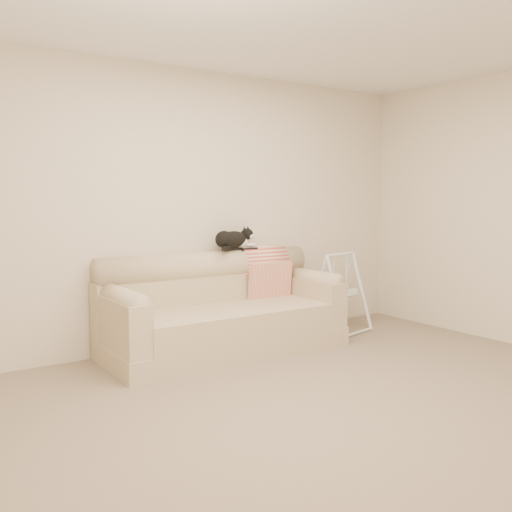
{
  "coord_description": "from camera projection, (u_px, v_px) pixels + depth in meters",
  "views": [
    {
      "loc": [
        -2.56,
        -2.85,
        1.41
      ],
      "look_at": [
        0.21,
        1.27,
        0.9
      ],
      "focal_mm": 40.0,
      "sensor_mm": 36.0,
      "label": 1
    }
  ],
  "objects": [
    {
      "name": "tuxedo_cat",
      "position": [
        233.0,
        239.0,
        5.53
      ],
      "size": [
        0.53,
        0.38,
        0.22
      ],
      "color": "black",
      "rests_on": "sofa"
    },
    {
      "name": "remote_b",
      "position": [
        249.0,
        249.0,
        5.6
      ],
      "size": [
        0.17,
        0.05,
        0.02
      ],
      "color": "black",
      "rests_on": "sofa"
    },
    {
      "name": "sofa",
      "position": [
        221.0,
        313.0,
        5.25
      ],
      "size": [
        2.2,
        0.93,
        0.9
      ],
      "color": "tan",
      "rests_on": "ground"
    },
    {
      "name": "remote_a",
      "position": [
        231.0,
        249.0,
        5.54
      ],
      "size": [
        0.18,
        0.07,
        0.03
      ],
      "color": "black",
      "rests_on": "sofa"
    },
    {
      "name": "baby_swing",
      "position": [
        339.0,
        292.0,
        6.04
      ],
      "size": [
        0.61,
        0.64,
        0.83
      ],
      "color": "white",
      "rests_on": "ground"
    },
    {
      "name": "room_shell",
      "position": [
        337.0,
        180.0,
        3.76
      ],
      "size": [
        5.04,
        4.04,
        2.6
      ],
      "color": "beige",
      "rests_on": "ground"
    },
    {
      "name": "ground_plane",
      "position": [
        333.0,
        403.0,
        3.92
      ],
      "size": [
        5.0,
        5.0,
        0.0
      ],
      "primitive_type": "plane",
      "color": "#776556",
      "rests_on": "ground"
    },
    {
      "name": "throw_blanket",
      "position": [
        262.0,
        265.0,
        5.74
      ],
      "size": [
        0.49,
        0.38,
        0.58
      ],
      "color": "#D04333",
      "rests_on": "sofa"
    }
  ]
}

